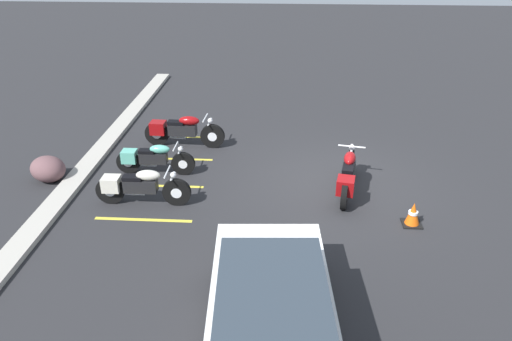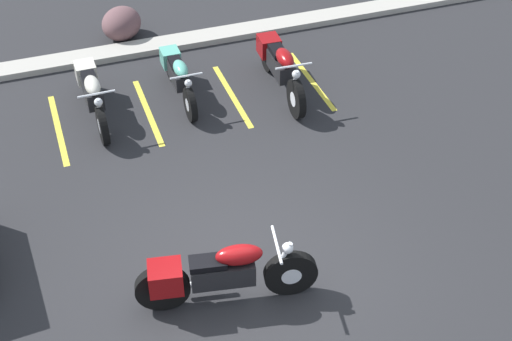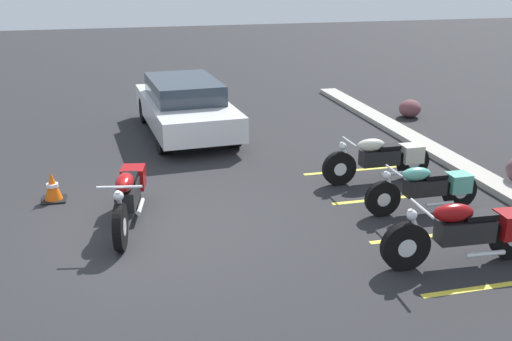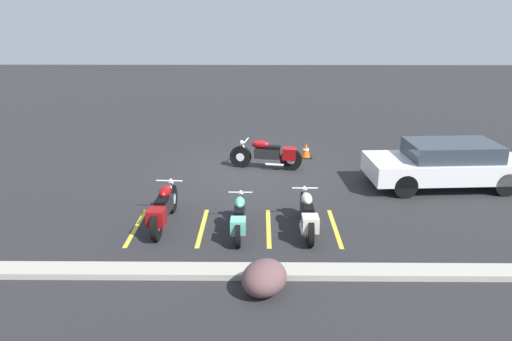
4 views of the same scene
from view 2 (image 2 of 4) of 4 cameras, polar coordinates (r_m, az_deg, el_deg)
name	(u,v)px [view 2 (image 2 of 4)]	position (r m, az deg, el deg)	size (l,w,h in m)	color
ground	(246,275)	(9.49, -0.77, -8.39)	(60.00, 60.00, 0.00)	#262628
motorcycle_maroon_featured	(217,274)	(8.87, -3.10, -8.28)	(2.28, 0.79, 0.90)	black
parked_bike_0	(92,92)	(12.39, -12.97, 6.17)	(0.60, 2.13, 0.84)	black
parked_bike_1	(178,75)	(12.67, -6.25, 7.62)	(0.56, 1.98, 0.78)	black
parked_bike_2	(280,65)	(12.77, 1.90, 8.43)	(0.64, 2.28, 0.89)	black
concrete_curb	(143,48)	(14.30, -9.02, 9.66)	(18.00, 0.50, 0.12)	#A8A399
landscape_rock_0	(121,23)	(14.73, -10.71, 11.49)	(0.92, 0.76, 0.62)	brown
stall_line_0	(58,129)	(12.40, -15.53, 3.20)	(0.10, 2.10, 0.00)	gold
stall_line_1	(148,112)	(12.50, -8.63, 4.66)	(0.10, 2.10, 0.00)	gold
stall_line_2	(232,96)	(12.79, -1.92, 6.01)	(0.10, 2.10, 0.00)	gold
stall_line_3	(311,80)	(13.26, 4.45, 7.20)	(0.10, 2.10, 0.00)	gold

